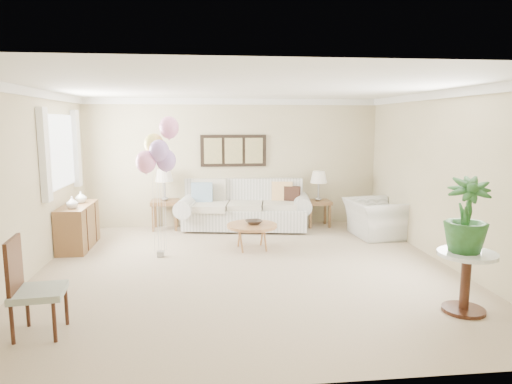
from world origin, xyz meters
TOP-DOWN VIEW (x-y plane):
  - ground_plane at (0.00, 0.00)m, footprint 6.00×6.00m
  - room_shell at (-0.11, 0.09)m, footprint 6.04×6.04m
  - wall_art_triptych at (0.00, 2.96)m, footprint 1.35×0.06m
  - sofa at (0.21, 2.62)m, footprint 2.82×1.37m
  - end_table_left at (-1.39, 2.71)m, footprint 0.54×0.49m
  - end_table_right at (1.72, 2.64)m, footprint 0.49×0.45m
  - lamp_left at (-1.39, 2.71)m, footprint 0.36×0.36m
  - lamp_right at (1.72, 2.64)m, footprint 0.34×0.34m
  - coffee_table at (0.18, 1.06)m, footprint 0.85×0.85m
  - decor_bowl at (0.21, 1.07)m, footprint 0.33×0.33m
  - armchair at (2.56, 1.69)m, footprint 1.01×1.13m
  - side_table at (2.30, -1.77)m, footprint 0.64×0.64m
  - potted_plant at (2.27, -1.76)m, footprint 0.61×0.61m
  - accent_chair at (-2.34, -1.81)m, footprint 0.54×0.54m
  - credenza at (-2.76, 1.50)m, footprint 0.46×1.20m
  - vase_white at (-2.74, 1.18)m, footprint 0.22×0.22m
  - vase_sage at (-2.74, 1.71)m, footprint 0.21×0.21m
  - balloon_cluster at (-1.29, 0.78)m, footprint 0.65×0.55m

SIDE VIEW (x-z plane):
  - ground_plane at x=0.00m, z-range 0.00..0.00m
  - armchair at x=2.56m, z-range 0.00..0.69m
  - credenza at x=-2.76m, z-range 0.00..0.74m
  - sofa at x=0.21m, z-range -0.10..0.88m
  - coffee_table at x=0.18m, z-range 0.18..0.61m
  - end_table_right at x=1.72m, z-range 0.18..0.72m
  - decor_bowl at x=0.21m, z-range 0.43..0.50m
  - end_table_left at x=-1.39m, z-range 0.20..0.79m
  - accent_chair at x=-2.34m, z-range 0.02..1.02m
  - side_table at x=2.30m, z-range 0.18..0.87m
  - vase_white at x=-2.74m, z-range 0.74..0.94m
  - vase_sage at x=-2.74m, z-range 0.74..0.94m
  - lamp_right at x=1.72m, z-range 0.70..1.31m
  - lamp_left at x=-1.39m, z-range 0.76..1.39m
  - potted_plant at x=2.27m, z-range 0.70..1.54m
  - wall_art_triptych at x=0.00m, z-range 1.23..1.88m
  - room_shell at x=-0.11m, z-range 0.33..2.93m
  - balloon_cluster at x=-1.29m, z-range 0.60..2.82m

